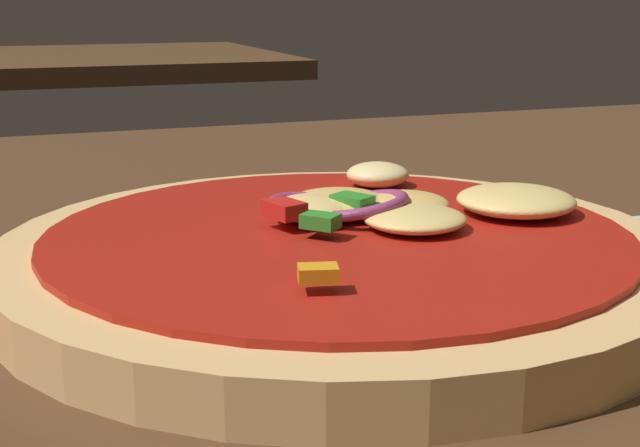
{
  "coord_description": "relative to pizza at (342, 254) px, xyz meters",
  "views": [
    {
      "loc": [
        -0.1,
        -0.31,
        0.15
      ],
      "look_at": [
        0.03,
        0.03,
        0.05
      ],
      "focal_mm": 50.02,
      "sensor_mm": 36.0,
      "label": 1
    }
  ],
  "objects": [
    {
      "name": "background_table",
      "position": [
        0.06,
        1.45,
        -0.03
      ],
      "size": [
        0.68,
        0.62,
        0.03
      ],
      "color": "#4C301C",
      "rests_on": "ground"
    },
    {
      "name": "pizza",
      "position": [
        0.0,
        0.0,
        0.0
      ],
      "size": [
        0.27,
        0.27,
        0.03
      ],
      "color": "tan",
      "rests_on": "dining_table"
    },
    {
      "name": "dining_table",
      "position": [
        -0.03,
        -0.01,
        -0.03
      ],
      "size": [
        1.17,
        0.9,
        0.03
      ],
      "color": "#4C301C",
      "rests_on": "ground"
    }
  ]
}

